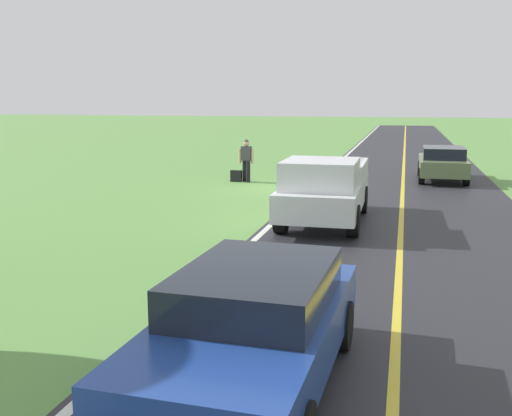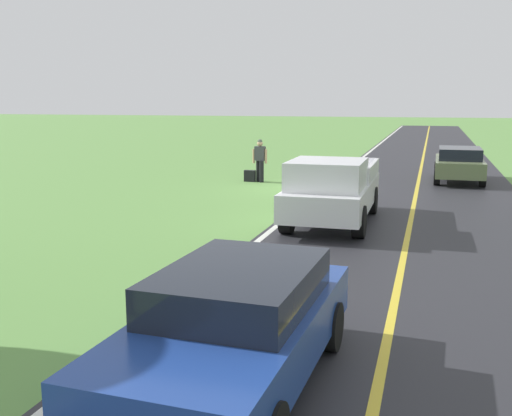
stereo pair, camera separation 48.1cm
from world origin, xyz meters
name	(u,v)px [view 2 (the right image)]	position (x,y,z in m)	size (l,w,h in m)	color
ground_plane	(293,189)	(0.00, 0.00, 0.00)	(200.00, 200.00, 0.00)	#609347
road_surface	(416,194)	(-4.50, 0.00, 0.00)	(7.17, 120.00, 0.00)	#28282D
lane_edge_line	(322,190)	(-1.09, 0.00, 0.01)	(0.16, 117.60, 0.00)	silver
lane_centre_line	(416,194)	(-4.50, 0.00, 0.01)	(0.14, 117.60, 0.00)	gold
hitchhiker_walking	(260,158)	(1.77, -1.58, 0.98)	(0.62, 0.52, 1.75)	black
suitcase_carried	(250,176)	(2.19, -1.51, 0.24)	(0.20, 0.46, 0.47)	black
pickup_truck_passing	(332,189)	(-2.45, 6.04, 0.97)	(2.13, 5.41, 1.82)	silver
sedan_near_oncoming	(459,163)	(-6.06, -3.94, 0.75)	(1.95, 4.41, 1.41)	#66754C
sedan_ahead_same_lane	(236,324)	(-2.89, 15.53, 0.75)	(2.06, 4.47, 1.41)	navy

